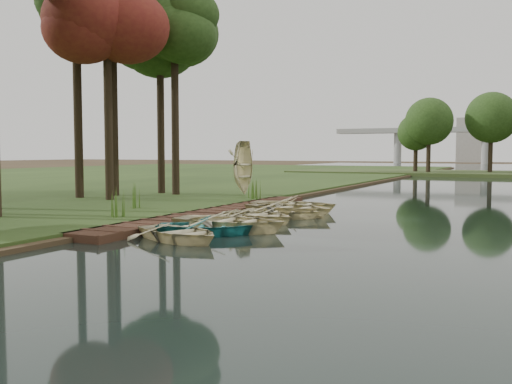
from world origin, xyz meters
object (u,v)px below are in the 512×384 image
at_px(rowboat_1, 208,225).
at_px(rowboat_2, 230,219).
at_px(boardwalk, 215,214).
at_px(stored_rowboat, 244,190).
at_px(rowboat_0, 179,230).

bearing_deg(rowboat_1, rowboat_2, -38.35).
xyz_separation_m(boardwalk, stored_rowboat, (-2.78, 7.98, 0.47)).
bearing_deg(rowboat_0, stored_rowboat, 40.35).
distance_m(rowboat_1, stored_rowboat, 13.92).
relative_size(boardwalk, rowboat_1, 4.92).
xyz_separation_m(rowboat_0, rowboat_1, (0.09, 1.51, -0.00)).
height_order(boardwalk, rowboat_0, rowboat_0).
bearing_deg(boardwalk, rowboat_0, -68.76).
relative_size(boardwalk, rowboat_0, 4.89).
distance_m(rowboat_0, rowboat_2, 2.55).
distance_m(rowboat_2, stored_rowboat, 13.09).
distance_m(rowboat_0, rowboat_1, 1.51).
bearing_deg(stored_rowboat, rowboat_2, -143.20).
height_order(boardwalk, stored_rowboat, stored_rowboat).
bearing_deg(rowboat_2, boardwalk, 32.62).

